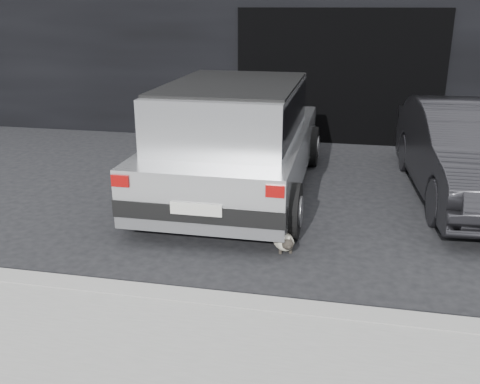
% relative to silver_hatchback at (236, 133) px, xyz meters
% --- Properties ---
extents(ground, '(80.00, 80.00, 0.00)m').
position_rel_silver_hatchback_xyz_m(ground, '(0.34, -0.62, -0.90)').
color(ground, black).
rests_on(ground, ground).
extents(building_facade, '(34.00, 4.00, 5.00)m').
position_rel_silver_hatchback_xyz_m(building_facade, '(1.34, 5.38, 1.60)').
color(building_facade, black).
rests_on(building_facade, ground).
extents(garage_opening, '(4.00, 0.10, 2.60)m').
position_rel_silver_hatchback_xyz_m(garage_opening, '(1.34, 3.37, 0.40)').
color(garage_opening, black).
rests_on(garage_opening, ground).
extents(curb, '(18.00, 0.25, 0.12)m').
position_rel_silver_hatchback_xyz_m(curb, '(1.34, -3.22, -0.84)').
color(curb, gray).
rests_on(curb, ground).
extents(silver_hatchback, '(2.22, 4.46, 1.64)m').
position_rel_silver_hatchback_xyz_m(silver_hatchback, '(0.00, 0.00, 0.00)').
color(silver_hatchback, silver).
rests_on(silver_hatchback, ground).
extents(second_car, '(1.73, 4.21, 1.36)m').
position_rel_silver_hatchback_xyz_m(second_car, '(3.29, 0.47, -0.22)').
color(second_car, black).
rests_on(second_car, ground).
extents(cat_siamese, '(0.38, 0.65, 0.24)m').
position_rel_silver_hatchback_xyz_m(cat_siamese, '(0.95, -1.84, -0.79)').
color(cat_siamese, beige).
rests_on(cat_siamese, ground).
extents(cat_white, '(0.77, 0.32, 0.36)m').
position_rel_silver_hatchback_xyz_m(cat_white, '(0.02, -1.52, -0.72)').
color(cat_white, silver).
rests_on(cat_white, ground).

